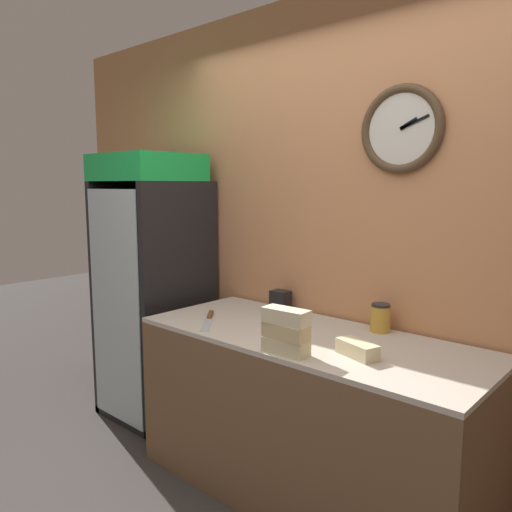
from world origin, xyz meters
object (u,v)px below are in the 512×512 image
(napkin_dispenser, at_px, (280,300))
(sandwich_stack_middle, at_px, (286,331))
(chefs_knife, at_px, (209,318))
(sandwich_flat_left, at_px, (357,349))
(condiment_jar, at_px, (380,318))
(sandwich_stack_bottom, at_px, (286,346))
(beverage_cooler, at_px, (158,276))
(sandwich_stack_top, at_px, (286,316))

(napkin_dispenser, bearing_deg, sandwich_stack_middle, -49.22)
(chefs_knife, relative_size, napkin_dispenser, 2.56)
(sandwich_flat_left, distance_m, condiment_jar, 0.43)
(condiment_jar, bearing_deg, sandwich_stack_bottom, -104.37)
(sandwich_stack_bottom, distance_m, condiment_jar, 0.62)
(beverage_cooler, relative_size, sandwich_flat_left, 8.42)
(sandwich_stack_bottom, height_order, chefs_knife, sandwich_stack_bottom)
(sandwich_stack_bottom, height_order, condiment_jar, condiment_jar)
(sandwich_stack_bottom, height_order, sandwich_flat_left, sandwich_stack_bottom)
(sandwich_stack_middle, distance_m, condiment_jar, 0.62)
(sandwich_stack_bottom, xyz_separation_m, sandwich_stack_top, (0.00, 0.00, 0.14))
(sandwich_stack_middle, height_order, sandwich_flat_left, sandwich_stack_middle)
(sandwich_stack_bottom, distance_m, chefs_knife, 0.70)
(sandwich_flat_left, bearing_deg, chefs_knife, -178.50)
(beverage_cooler, height_order, sandwich_stack_top, beverage_cooler)
(sandwich_stack_middle, bearing_deg, napkin_dispenser, 130.78)
(sandwich_flat_left, bearing_deg, condiment_jar, 104.74)
(sandwich_stack_middle, xyz_separation_m, napkin_dispenser, (-0.52, 0.61, -0.04))
(sandwich_stack_top, bearing_deg, beverage_cooler, 164.73)
(sandwich_flat_left, bearing_deg, sandwich_stack_bottom, -145.24)
(beverage_cooler, bearing_deg, sandwich_stack_top, -15.27)
(beverage_cooler, xyz_separation_m, sandwich_stack_middle, (1.47, -0.40, -0.02))
(sandwich_stack_bottom, distance_m, sandwich_flat_left, 0.32)
(beverage_cooler, xyz_separation_m, sandwich_flat_left, (1.73, -0.22, -0.09))
(sandwich_stack_bottom, relative_size, sandwich_stack_middle, 1.02)
(sandwich_flat_left, relative_size, condiment_jar, 1.46)
(sandwich_stack_middle, bearing_deg, condiment_jar, 75.63)
(sandwich_stack_top, xyz_separation_m, napkin_dispenser, (-0.52, 0.61, -0.11))
(sandwich_stack_bottom, relative_size, condiment_jar, 1.49)
(sandwich_stack_middle, xyz_separation_m, condiment_jar, (0.15, 0.60, -0.03))
(sandwich_stack_top, relative_size, condiment_jar, 1.50)
(sandwich_stack_middle, relative_size, sandwich_flat_left, 1.00)
(sandwich_stack_top, distance_m, napkin_dispenser, 0.81)
(sandwich_stack_bottom, bearing_deg, napkin_dispenser, 130.78)
(beverage_cooler, height_order, chefs_knife, beverage_cooler)
(sandwich_stack_bottom, distance_m, sandwich_stack_top, 0.14)
(sandwich_stack_middle, xyz_separation_m, sandwich_stack_top, (0.00, 0.00, 0.07))
(sandwich_stack_middle, distance_m, sandwich_stack_top, 0.07)
(condiment_jar, distance_m, napkin_dispenser, 0.68)
(chefs_knife, bearing_deg, napkin_dispenser, 70.41)
(sandwich_flat_left, height_order, napkin_dispenser, napkin_dispenser)
(sandwich_stack_bottom, relative_size, sandwich_flat_left, 1.02)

